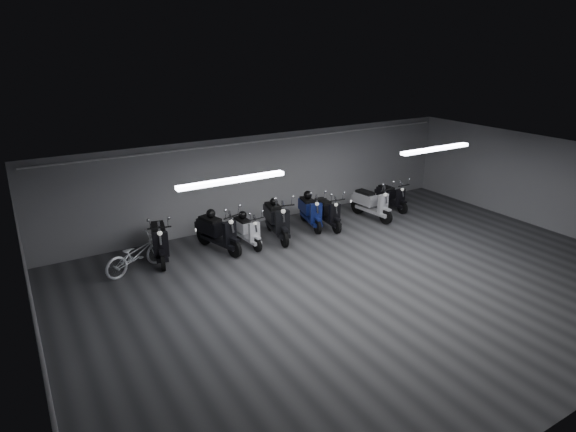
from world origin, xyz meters
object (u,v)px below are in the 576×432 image
scooter_3 (277,214)px  bicycle (136,251)px  scooter_1 (218,226)px  scooter_5 (327,207)px  scooter_0 (159,235)px  scooter_4 (311,206)px  helmet_3 (211,214)px  helmet_0 (274,202)px  scooter_7 (392,192)px  helmet_1 (308,195)px  scooter_6 (372,198)px  helmet_2 (243,215)px  scooter_2 (247,226)px

scooter_3 → bicycle: size_ratio=1.17×
scooter_1 → scooter_5: size_ratio=1.12×
scooter_0 → bicycle: scooter_0 is taller
scooter_4 → helmet_3: 3.26m
scooter_0 → scooter_4: size_ratio=1.06×
scooter_0 → helmet_0: 3.45m
scooter_7 → helmet_1: bearing=174.1°
scooter_0 → helmet_1: (4.78, 0.21, 0.26)m
scooter_6 → helmet_2: size_ratio=7.88×
scooter_2 → bicycle: bearing=176.0°
scooter_7 → scooter_5: bearing=-176.3°
scooter_6 → bicycle: size_ratio=1.09×
helmet_3 → scooter_3: bearing=-9.0°
scooter_7 → bicycle: 8.74m
scooter_3 → scooter_6: scooter_3 is taller
scooter_1 → scooter_2: size_ratio=1.23×
scooter_5 → helmet_1: bearing=133.8°
scooter_2 → scooter_7: (5.64, 0.23, 0.02)m
scooter_0 → helmet_1: size_ratio=7.04×
scooter_5 → bicycle: bearing=-173.8°
scooter_6 → helmet_0: 3.45m
scooter_2 → helmet_1: scooter_2 is taller
helmet_3 → scooter_4: bearing=-1.2°
scooter_3 → scooter_4: scooter_3 is taller
scooter_4 → scooter_5: size_ratio=1.04×
scooter_7 → scooter_4: bearing=178.5°
scooter_3 → scooter_7: size_ratio=1.23×
helmet_3 → scooter_6: bearing=-5.0°
scooter_1 → scooter_4: size_ratio=1.07×
scooter_7 → helmet_0: scooter_7 is taller
scooter_7 → helmet_2: scooter_7 is taller
scooter_7 → bicycle: size_ratio=0.95×
bicycle → scooter_2: bearing=-109.0°
helmet_0 → helmet_3: bearing=179.2°
scooter_2 → helmet_2: bearing=90.0°
scooter_3 → scooter_4: bearing=21.3°
helmet_2 → helmet_0: bearing=4.6°
scooter_5 → scooter_0: bearing=-177.2°
helmet_0 → bicycle: bearing=-175.5°
scooter_0 → scooter_7: size_ratio=1.17×
scooter_1 → helmet_1: (3.22, 0.44, 0.25)m
scooter_0 → scooter_2: 2.42m
scooter_5 → helmet_3: bearing=-179.1°
scooter_0 → helmet_0: bearing=12.8°
helmet_0 → scooter_6: bearing=-7.4°
helmet_3 → scooter_7: bearing=-0.9°
scooter_3 → helmet_2: bearing=-179.2°
scooter_2 → scooter_4: size_ratio=0.87×
scooter_6 → scooter_7: bearing=10.4°
bicycle → scooter_5: bearing=-109.2°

